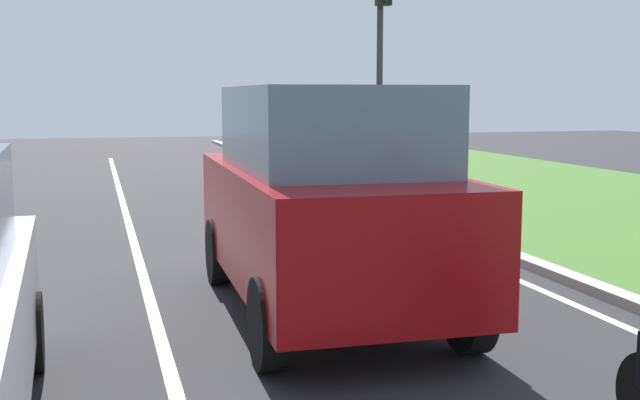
# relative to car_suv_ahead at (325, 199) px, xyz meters

# --- Properties ---
(ground_plane) EXTENTS (60.00, 60.00, 0.00)m
(ground_plane) POSITION_rel_car_suv_ahead_xyz_m (-0.98, 5.05, -1.17)
(ground_plane) COLOR #262628
(lane_line_center) EXTENTS (0.12, 32.00, 0.01)m
(lane_line_center) POSITION_rel_car_suv_ahead_xyz_m (-1.68, 5.05, -1.16)
(lane_line_center) COLOR silver
(lane_line_center) RESTS_ON ground
(lane_line_right_edge) EXTENTS (0.12, 32.00, 0.01)m
(lane_line_right_edge) POSITION_rel_car_suv_ahead_xyz_m (2.62, 5.05, -1.16)
(lane_line_right_edge) COLOR silver
(lane_line_right_edge) RESTS_ON ground
(grass_verge_right) EXTENTS (9.00, 48.00, 0.06)m
(grass_verge_right) POSITION_rel_car_suv_ahead_xyz_m (7.52, 5.05, -1.14)
(grass_verge_right) COLOR #3D6628
(grass_verge_right) RESTS_ON ground
(curb_right) EXTENTS (0.24, 48.00, 0.12)m
(curb_right) POSITION_rel_car_suv_ahead_xyz_m (3.12, 5.05, -1.11)
(curb_right) COLOR #9E9B93
(curb_right) RESTS_ON ground
(car_suv_ahead) EXTENTS (2.05, 4.54, 2.28)m
(car_suv_ahead) POSITION_rel_car_suv_ahead_xyz_m (0.00, 0.00, 0.00)
(car_suv_ahead) COLOR maroon
(car_suv_ahead) RESTS_ON ground
(traffic_light_near_right) EXTENTS (0.32, 0.50, 5.19)m
(traffic_light_near_right) POSITION_rel_car_suv_ahead_xyz_m (3.98, 9.24, 2.38)
(traffic_light_near_right) COLOR #2D2D2D
(traffic_light_near_right) RESTS_ON ground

